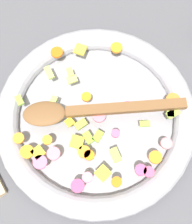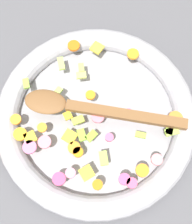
{
  "view_description": "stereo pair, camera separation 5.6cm",
  "coord_description": "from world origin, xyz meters",
  "views": [
    {
      "loc": [
        0.12,
        0.19,
        0.68
      ],
      "look_at": [
        0.0,
        0.0,
        0.05
      ],
      "focal_mm": 50.0,
      "sensor_mm": 36.0,
      "label": 1
    },
    {
      "loc": [
        0.07,
        0.22,
        0.68
      ],
      "look_at": [
        0.0,
        0.0,
        0.05
      ],
      "focal_mm": 50.0,
      "sensor_mm": 36.0,
      "label": 2
    }
  ],
  "objects": [
    {
      "name": "ground_plane",
      "position": [
        0.0,
        0.0,
        0.0
      ],
      "size": [
        4.0,
        4.0,
        0.0
      ],
      "primitive_type": "plane",
      "color": "#4C4C51"
    },
    {
      "name": "skillet",
      "position": [
        0.0,
        0.0,
        0.02
      ],
      "size": [
        0.44,
        0.44,
        0.05
      ],
      "color": "gray",
      "rests_on": "ground_plane"
    },
    {
      "name": "chopped_vegetables",
      "position": [
        0.02,
        0.03,
        0.05
      ],
      "size": [
        0.36,
        0.37,
        0.01
      ],
      "color": "orange",
      "rests_on": "skillet"
    },
    {
      "name": "wooden_spoon",
      "position": [
        0.02,
        -0.01,
        0.06
      ],
      "size": [
        0.32,
        0.19,
        0.01
      ],
      "color": "brown",
      "rests_on": "chopped_vegetables"
    }
  ]
}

